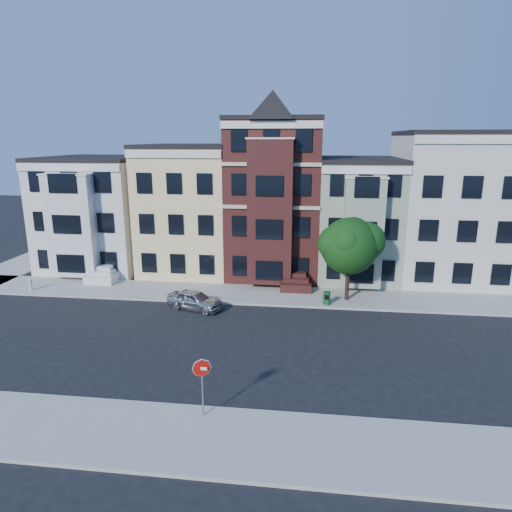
# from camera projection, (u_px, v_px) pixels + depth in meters

# --- Properties ---
(ground) EXTENTS (120.00, 120.00, 0.00)m
(ground) POSITION_uv_depth(u_px,v_px,m) (252.00, 346.00, 24.31)
(ground) COLOR black
(far_sidewalk) EXTENTS (60.00, 4.00, 0.15)m
(far_sidewalk) POSITION_uv_depth(u_px,v_px,m) (267.00, 295.00, 31.98)
(far_sidewalk) COLOR #9E9B93
(far_sidewalk) RESTS_ON ground
(near_sidewalk) EXTENTS (60.00, 4.00, 0.15)m
(near_sidewalk) POSITION_uv_depth(u_px,v_px,m) (224.00, 440.00, 16.61)
(near_sidewalk) COLOR #9E9B93
(near_sidewalk) RESTS_ON ground
(house_white) EXTENTS (8.00, 9.00, 9.00)m
(house_white) POSITION_uv_depth(u_px,v_px,m) (101.00, 214.00, 38.91)
(house_white) COLOR silver
(house_white) RESTS_ON ground
(house_yellow) EXTENTS (7.00, 9.00, 10.00)m
(house_yellow) POSITION_uv_depth(u_px,v_px,m) (192.00, 210.00, 37.83)
(house_yellow) COLOR #F5DB99
(house_yellow) RESTS_ON ground
(house_brown) EXTENTS (7.00, 9.00, 12.00)m
(house_brown) POSITION_uv_depth(u_px,v_px,m) (276.00, 199.00, 36.74)
(house_brown) COLOR #3A1614
(house_brown) RESTS_ON ground
(house_green) EXTENTS (6.00, 9.00, 9.00)m
(house_green) POSITION_uv_depth(u_px,v_px,m) (357.00, 219.00, 36.34)
(house_green) COLOR gray
(house_green) RESTS_ON ground
(house_cream) EXTENTS (8.00, 9.00, 11.00)m
(house_cream) POSITION_uv_depth(u_px,v_px,m) (450.00, 208.00, 35.26)
(house_cream) COLOR beige
(house_cream) RESTS_ON ground
(street_tree) EXTENTS (7.89, 7.89, 6.92)m
(street_tree) POSITION_uv_depth(u_px,v_px,m) (349.00, 250.00, 30.08)
(street_tree) COLOR #174814
(street_tree) RESTS_ON far_sidewalk
(parked_car) EXTENTS (3.97, 2.58, 1.26)m
(parked_car) POSITION_uv_depth(u_px,v_px,m) (195.00, 300.00, 29.43)
(parked_car) COLOR #A8ABB0
(parked_car) RESTS_ON ground
(newspaper_box) EXTENTS (0.49, 0.46, 0.88)m
(newspaper_box) POSITION_uv_depth(u_px,v_px,m) (327.00, 298.00, 29.87)
(newspaper_box) COLOR #144F22
(newspaper_box) RESTS_ON far_sidewalk
(fire_hydrant) EXTENTS (0.25, 0.25, 0.69)m
(fire_hydrant) POSITION_uv_depth(u_px,v_px,m) (31.00, 285.00, 32.75)
(fire_hydrant) COLOR beige
(fire_hydrant) RESTS_ON far_sidewalk
(stop_sign) EXTENTS (0.75, 0.11, 2.75)m
(stop_sign) POSITION_uv_depth(u_px,v_px,m) (202.00, 384.00, 17.66)
(stop_sign) COLOR #B3110A
(stop_sign) RESTS_ON near_sidewalk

